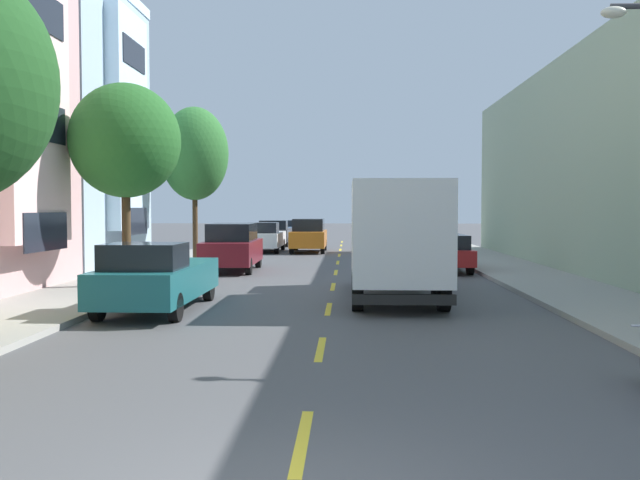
{
  "coord_description": "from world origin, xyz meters",
  "views": [
    {
      "loc": [
        0.5,
        -5.52,
        2.55
      ],
      "look_at": [
        -0.79,
        25.97,
        1.1
      ],
      "focal_mm": 39.2,
      "sensor_mm": 36.0,
      "label": 1
    }
  ],
  "objects_px": {
    "street_tree_second": "(125,141)",
    "delivery_box_truck": "(395,233)",
    "parked_pickup_white": "(264,238)",
    "parked_pickup_teal": "(156,278)",
    "parked_wagon_red": "(443,251)",
    "parked_pickup_silver": "(406,234)",
    "parked_suv_burgundy": "(232,247)",
    "parked_hatchback_sky": "(291,229)",
    "street_tree_third": "(195,154)",
    "moving_orange_sedan": "(309,235)",
    "parked_wagon_forest": "(419,239)",
    "parked_pickup_charcoal": "(275,233)"
  },
  "relations": [
    {
      "from": "street_tree_second",
      "to": "delivery_box_truck",
      "type": "bearing_deg",
      "value": -12.35
    },
    {
      "from": "parked_pickup_white",
      "to": "parked_pickup_teal",
      "type": "distance_m",
      "value": 23.45
    },
    {
      "from": "parked_wagon_red",
      "to": "parked_pickup_silver",
      "type": "height_order",
      "value": "parked_pickup_silver"
    },
    {
      "from": "street_tree_second",
      "to": "parked_suv_burgundy",
      "type": "bearing_deg",
      "value": 71.68
    },
    {
      "from": "parked_hatchback_sky",
      "to": "parked_suv_burgundy",
      "type": "relative_size",
      "value": 0.83
    },
    {
      "from": "delivery_box_truck",
      "to": "parked_hatchback_sky",
      "type": "xyz_separation_m",
      "value": [
        -6.21,
        39.95,
        -1.1
      ]
    },
    {
      "from": "parked_pickup_silver",
      "to": "parked_suv_burgundy",
      "type": "height_order",
      "value": "parked_suv_burgundy"
    },
    {
      "from": "street_tree_third",
      "to": "parked_hatchback_sky",
      "type": "xyz_separation_m",
      "value": [
        1.99,
        28.43,
        -4.22
      ]
    },
    {
      "from": "parked_hatchback_sky",
      "to": "moving_orange_sedan",
      "type": "bearing_deg",
      "value": -82.32
    },
    {
      "from": "parked_pickup_white",
      "to": "parked_wagon_forest",
      "type": "bearing_deg",
      "value": -4.64
    },
    {
      "from": "parked_wagon_red",
      "to": "moving_orange_sedan",
      "type": "height_order",
      "value": "moving_orange_sedan"
    },
    {
      "from": "parked_suv_burgundy",
      "to": "parked_pickup_teal",
      "type": "bearing_deg",
      "value": -90.26
    },
    {
      "from": "parked_wagon_forest",
      "to": "parked_pickup_teal",
      "type": "relative_size",
      "value": 0.89
    },
    {
      "from": "parked_pickup_white",
      "to": "parked_hatchback_sky",
      "type": "height_order",
      "value": "parked_pickup_white"
    },
    {
      "from": "parked_hatchback_sky",
      "to": "parked_wagon_red",
      "type": "bearing_deg",
      "value": -74.47
    },
    {
      "from": "moving_orange_sedan",
      "to": "parked_pickup_teal",
      "type": "bearing_deg",
      "value": -96.03
    },
    {
      "from": "parked_wagon_red",
      "to": "moving_orange_sedan",
      "type": "distance_m",
      "value": 13.47
    },
    {
      "from": "parked_pickup_charcoal",
      "to": "delivery_box_truck",
      "type": "bearing_deg",
      "value": -77.11
    },
    {
      "from": "street_tree_second",
      "to": "parked_pickup_teal",
      "type": "relative_size",
      "value": 1.18
    },
    {
      "from": "parked_pickup_silver",
      "to": "moving_orange_sedan",
      "type": "bearing_deg",
      "value": -136.94
    },
    {
      "from": "delivery_box_truck",
      "to": "parked_wagon_red",
      "type": "relative_size",
      "value": 1.58
    },
    {
      "from": "parked_hatchback_sky",
      "to": "delivery_box_truck",
      "type": "bearing_deg",
      "value": -81.17
    },
    {
      "from": "parked_pickup_charcoal",
      "to": "moving_orange_sedan",
      "type": "xyz_separation_m",
      "value": [
        2.68,
        -6.81,
        0.16
      ]
    },
    {
      "from": "parked_wagon_red",
      "to": "parked_hatchback_sky",
      "type": "xyz_separation_m",
      "value": [
        -8.71,
        31.33,
        -0.05
      ]
    },
    {
      "from": "parked_pickup_charcoal",
      "to": "parked_pickup_silver",
      "type": "xyz_separation_m",
      "value": [
        8.74,
        -1.15,
        0.0
      ]
    },
    {
      "from": "parked_suv_burgundy",
      "to": "moving_orange_sedan",
      "type": "bearing_deg",
      "value": 78.85
    },
    {
      "from": "street_tree_second",
      "to": "parked_wagon_red",
      "type": "height_order",
      "value": "street_tree_second"
    },
    {
      "from": "street_tree_second",
      "to": "parked_pickup_white",
      "type": "relative_size",
      "value": 1.18
    },
    {
      "from": "street_tree_third",
      "to": "parked_pickup_teal",
      "type": "xyz_separation_m",
      "value": [
        2.15,
        -14.1,
        -4.15
      ]
    },
    {
      "from": "parked_wagon_red",
      "to": "parked_pickup_teal",
      "type": "distance_m",
      "value": 14.09
    },
    {
      "from": "street_tree_second",
      "to": "street_tree_third",
      "type": "height_order",
      "value": "street_tree_third"
    },
    {
      "from": "street_tree_second",
      "to": "moving_orange_sedan",
      "type": "height_order",
      "value": "street_tree_second"
    },
    {
      "from": "street_tree_second",
      "to": "parked_pickup_teal",
      "type": "distance_m",
      "value": 6.18
    },
    {
      "from": "parked_pickup_teal",
      "to": "parked_suv_burgundy",
      "type": "relative_size",
      "value": 1.1
    },
    {
      "from": "parked_pickup_teal",
      "to": "parked_suv_burgundy",
      "type": "xyz_separation_m",
      "value": [
        0.05,
        11.02,
        0.16
      ]
    },
    {
      "from": "delivery_box_truck",
      "to": "parked_pickup_teal",
      "type": "height_order",
      "value": "delivery_box_truck"
    },
    {
      "from": "parked_hatchback_sky",
      "to": "parked_pickup_teal",
      "type": "height_order",
      "value": "parked_pickup_teal"
    },
    {
      "from": "parked_pickup_charcoal",
      "to": "parked_hatchback_sky",
      "type": "xyz_separation_m",
      "value": [
        0.07,
        12.52,
        -0.07
      ]
    },
    {
      "from": "street_tree_second",
      "to": "parked_suv_burgundy",
      "type": "distance_m",
      "value": 7.88
    },
    {
      "from": "parked_pickup_white",
      "to": "moving_orange_sedan",
      "type": "height_order",
      "value": "moving_orange_sedan"
    },
    {
      "from": "street_tree_third",
      "to": "moving_orange_sedan",
      "type": "bearing_deg",
      "value": 63.18
    },
    {
      "from": "delivery_box_truck",
      "to": "parked_pickup_silver",
      "type": "relative_size",
      "value": 1.41
    },
    {
      "from": "street_tree_second",
      "to": "parked_pickup_charcoal",
      "type": "bearing_deg",
      "value": 85.71
    },
    {
      "from": "street_tree_third",
      "to": "parked_pickup_white",
      "type": "relative_size",
      "value": 1.31
    },
    {
      "from": "street_tree_third",
      "to": "parked_wagon_red",
      "type": "bearing_deg",
      "value": -15.2
    },
    {
      "from": "parked_wagon_forest",
      "to": "delivery_box_truck",
      "type": "bearing_deg",
      "value": -97.59
    },
    {
      "from": "parked_wagon_forest",
      "to": "parked_pickup_silver",
      "type": "relative_size",
      "value": 0.89
    },
    {
      "from": "moving_orange_sedan",
      "to": "delivery_box_truck",
      "type": "bearing_deg",
      "value": -80.1
    },
    {
      "from": "parked_wagon_red",
      "to": "parked_wagon_forest",
      "type": "bearing_deg",
      "value": 89.09
    },
    {
      "from": "street_tree_second",
      "to": "moving_orange_sedan",
      "type": "bearing_deg",
      "value": 76.27
    }
  ]
}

